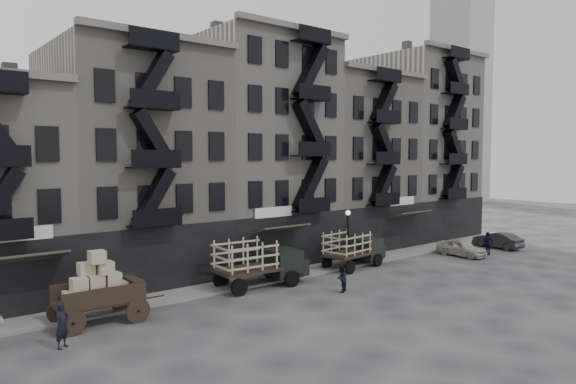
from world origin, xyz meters
TOP-DOWN VIEW (x-y plane):
  - ground at (0.00, 0.00)m, footprint 140.00×140.00m
  - sidewalk at (0.00, 3.75)m, footprint 55.00×2.50m
  - building_midwest at (-10.00, 9.83)m, footprint 10.00×11.35m
  - building_center at (-0.00, 9.82)m, footprint 10.00×11.35m
  - building_mideast at (10.00, 9.83)m, footprint 10.00×11.35m
  - building_east at (20.00, 9.82)m, footprint 10.00×11.35m
  - lamp_post at (3.00, 2.60)m, footprint 0.36×0.36m
  - distant_tower at (60.00, 30.00)m, footprint 8.00×8.00m
  - wagon at (-15.32, 1.72)m, footprint 4.33×2.39m
  - stake_truck_west at (-4.97, 2.46)m, footprint 6.20×2.89m
  - stake_truck_east at (3.72, 2.62)m, footprint 5.69×2.85m
  - car_east at (13.68, 0.08)m, footprint 1.73×4.13m
  - car_far at (19.50, 0.12)m, footprint 1.77×4.38m
  - pedestrian_west at (-17.53, -0.56)m, footprint 0.88×0.83m
  - pedestrian_mid at (-1.90, -1.65)m, footprint 1.05×0.98m
  - policeman at (15.78, -1.05)m, footprint 1.19×0.65m

SIDE VIEW (x-z plane):
  - ground at x=0.00m, z-range 0.00..0.00m
  - sidewalk at x=0.00m, z-range 0.00..0.15m
  - car_east at x=13.68m, z-range 0.00..1.40m
  - car_far at x=19.50m, z-range 0.00..1.41m
  - pedestrian_mid at x=-1.90m, z-range 0.00..1.72m
  - policeman at x=15.78m, z-range 0.00..1.93m
  - pedestrian_west at x=-17.53m, z-range 0.00..2.02m
  - stake_truck_east at x=3.72m, z-range 0.19..2.95m
  - stake_truck_west at x=-4.97m, z-range 0.21..3.25m
  - wagon at x=-15.32m, z-range 0.26..3.88m
  - lamp_post at x=3.00m, z-range 0.64..4.92m
  - building_midwest at x=-10.00m, z-range -0.60..15.60m
  - building_mideast at x=10.00m, z-range -0.60..15.60m
  - building_center at x=0.00m, z-range -0.60..17.60m
  - building_east at x=20.00m, z-range -0.60..18.60m
  - distant_tower at x=60.00m, z-range 0.76..66.76m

